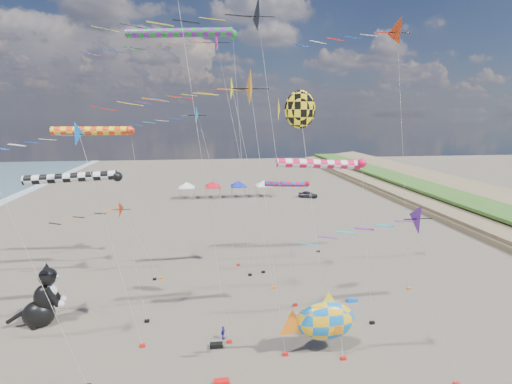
{
  "coord_description": "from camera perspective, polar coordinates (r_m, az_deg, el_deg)",
  "views": [
    {
      "loc": [
        -3.03,
        -16.5,
        15.98
      ],
      "look_at": [
        0.88,
        12.0,
        10.4
      ],
      "focal_mm": 28.0,
      "sensor_mm": 36.0,
      "label": 1
    }
  ],
  "objects": [
    {
      "name": "child_blue",
      "position": [
        30.64,
        -4.73,
        -19.4
      ],
      "size": [
        0.49,
        0.64,
        1.01
      ],
      "primitive_type": "imported",
      "rotation": [
        0.0,
        0.0,
        1.08
      ],
      "color": "#352CB4",
      "rests_on": "ground"
    },
    {
      "name": "fish_inflatable",
      "position": [
        28.6,
        9.77,
        -17.67
      ],
      "size": [
        5.52,
        2.2,
        4.44
      ],
      "color": "blue",
      "rests_on": "ground"
    },
    {
      "name": "delta_kite_8",
      "position": [
        34.59,
        -2.69,
        14.19
      ],
      "size": [
        10.18,
        2.2,
        19.34
      ],
      "color": "#FFF60A",
      "rests_on": "ground"
    },
    {
      "name": "windsock_4",
      "position": [
        39.03,
        -21.84,
        8.02
      ],
      "size": [
        8.41,
        0.82,
        14.98
      ],
      "color": "#FF3815",
      "rests_on": "ground"
    },
    {
      "name": "kite_bag_1",
      "position": [
        26.69,
        -4.94,
        -25.45
      ],
      "size": [
        0.9,
        0.44,
        0.3
      ],
      "primitive_type": "cube",
      "color": "red",
      "rests_on": "ground"
    },
    {
      "name": "parked_car",
      "position": [
        78.78,
        7.45,
        -0.35
      ],
      "size": [
        4.03,
        3.0,
        1.28
      ],
      "primitive_type": "imported",
      "rotation": [
        0.0,
        0.0,
        1.12
      ],
      "color": "#26262D",
      "rests_on": "ground"
    },
    {
      "name": "cat_inflatable",
      "position": [
        35.5,
        -28.43,
        -12.86
      ],
      "size": [
        3.84,
        2.36,
        4.85
      ],
      "primitive_type": null,
      "rotation": [
        0.0,
        0.0,
        0.17
      ],
      "color": "black",
      "rests_on": "ground"
    },
    {
      "name": "delta_kite_4",
      "position": [
        23.43,
        22.39,
        -4.65
      ],
      "size": [
        8.58,
        1.88,
        11.29
      ],
      "color": "#501794",
      "rests_on": "ground"
    },
    {
      "name": "windsock_1",
      "position": [
        38.33,
        -10.14,
        21.35
      ],
      "size": [
        11.03,
        0.83,
        23.49
      ],
      "color": "#18842E",
      "rests_on": "ground"
    },
    {
      "name": "windsock_0",
      "position": [
        31.26,
        -24.22,
        1.78
      ],
      "size": [
        8.05,
        0.71,
        11.93
      ],
      "color": "black",
      "rests_on": "ground"
    },
    {
      "name": "delta_kite_2",
      "position": [
        27.52,
        -25.59,
        6.71
      ],
      "size": [
        9.03,
        1.81,
        15.72
      ],
      "color": "blue",
      "rests_on": "ground"
    },
    {
      "name": "child_green",
      "position": [
        31.32,
        9.78,
        -18.57
      ],
      "size": [
        0.67,
        0.56,
        1.23
      ],
      "primitive_type": "imported",
      "rotation": [
        0.0,
        0.0,
        -0.17
      ],
      "color": "#257420",
      "rests_on": "ground"
    },
    {
      "name": "delta_kite_3",
      "position": [
        40.07,
        -20.03,
        -3.11
      ],
      "size": [
        9.73,
        1.87,
        7.97
      ],
      "color": "#FF3607",
      "rests_on": "ground"
    },
    {
      "name": "kite_bag_2",
      "position": [
        29.97,
        -5.69,
        -20.96
      ],
      "size": [
        0.9,
        0.44,
        0.3
      ],
      "primitive_type": "cube",
      "color": "black",
      "rests_on": "ground"
    },
    {
      "name": "tent_row",
      "position": [
        77.7,
        -4.36,
        1.44
      ],
      "size": [
        19.2,
        4.2,
        3.8
      ],
      "color": "white",
      "rests_on": "ground"
    },
    {
      "name": "windsock_2",
      "position": [
        45.3,
        4.76,
        1.05
      ],
      "size": [
        6.63,
        0.62,
        8.6
      ],
      "color": "red",
      "rests_on": "ground"
    },
    {
      "name": "angelfish_kite",
      "position": [
        28.44,
        5.93,
        11.39
      ],
      "size": [
        3.74,
        3.02,
        17.66
      ],
      "color": "yellow",
      "rests_on": "ground"
    },
    {
      "name": "windsock_3",
      "position": [
        28.53,
        9.73,
        3.82
      ],
      "size": [
        7.92,
        0.66,
        12.93
      ],
      "color": "#EA1048",
      "rests_on": "ground"
    },
    {
      "name": "person_adult",
      "position": [
        30.99,
        7.2,
        -18.32
      ],
      "size": [
        0.63,
        0.42,
        1.71
      ],
      "primitive_type": "imported",
      "rotation": [
        0.0,
        0.0,
        -0.01
      ],
      "color": "gray",
      "rests_on": "ground"
    },
    {
      "name": "delta_kite_6",
      "position": [
        31.69,
        -1.69,
        23.74
      ],
      "size": [
        14.56,
        2.83,
        24.65
      ],
      "color": "black",
      "rests_on": "ground"
    },
    {
      "name": "delta_kite_9",
      "position": [
        38.77,
        -5.79,
        20.31
      ],
      "size": [
        14.87,
        2.71,
        23.94
      ],
      "color": "#EE2596",
      "rests_on": "ground"
    },
    {
      "name": "delta_kite_10",
      "position": [
        36.47,
        18.47,
        20.61
      ],
      "size": [
        11.01,
        2.52,
        23.94
      ],
      "color": "red",
      "rests_on": "ground"
    },
    {
      "name": "delta_kite_5",
      "position": [
        23.92,
        -3.52,
        14.09
      ],
      "size": [
        11.1,
        2.44,
        18.78
      ],
      "color": "orange",
      "rests_on": "ground"
    },
    {
      "name": "delta_kite_7",
      "position": [
        40.54,
        -8.26,
        10.4
      ],
      "size": [
        10.07,
        1.99,
        17.0
      ],
      "color": "#1679BD",
      "rests_on": "ground"
    },
    {
      "name": "kite_bag_3",
      "position": [
        36.86,
        13.53,
        -14.78
      ],
      "size": [
        0.9,
        0.44,
        0.3
      ],
      "primitive_type": "cube",
      "color": "blue",
      "rests_on": "ground"
    }
  ]
}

